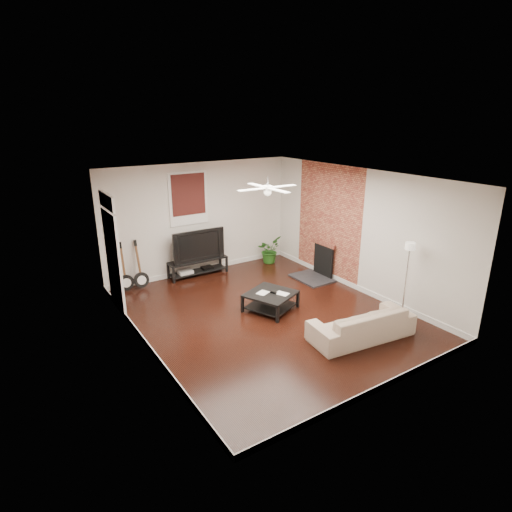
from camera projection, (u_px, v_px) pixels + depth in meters
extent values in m
cube|color=black|center=(267.00, 314.00, 8.59)|extent=(5.00, 6.00, 0.01)
cube|color=white|center=(268.00, 177.00, 7.69)|extent=(5.00, 6.00, 0.01)
cube|color=silver|center=(200.00, 219.00, 10.52)|extent=(5.00, 0.01, 2.80)
cube|color=silver|center=(390.00, 306.00, 5.75)|extent=(5.00, 0.01, 2.80)
cube|color=silver|center=(141.00, 275.00, 6.85)|extent=(0.01, 6.00, 2.80)
cube|color=silver|center=(359.00, 231.00, 9.42)|extent=(0.01, 6.00, 2.80)
cube|color=brown|center=(328.00, 222.00, 10.21)|extent=(0.02, 2.20, 2.80)
cube|color=black|center=(317.00, 260.00, 10.36)|extent=(0.80, 1.10, 0.92)
cube|color=#3F1111|center=(188.00, 199.00, 10.17)|extent=(1.00, 0.06, 1.30)
cube|color=white|center=(113.00, 252.00, 8.44)|extent=(0.08, 1.00, 2.50)
cube|color=black|center=(198.00, 267.00, 10.62)|extent=(1.51, 0.40, 0.42)
imported|color=black|center=(197.00, 244.00, 10.44)|extent=(1.36, 0.18, 0.78)
cube|color=black|center=(271.00, 301.00, 8.74)|extent=(1.18, 1.18, 0.38)
imported|color=tan|center=(361.00, 323.00, 7.61)|extent=(2.03, 1.00, 0.57)
imported|color=#235A19|center=(269.00, 250.00, 11.49)|extent=(0.85, 0.83, 0.72)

